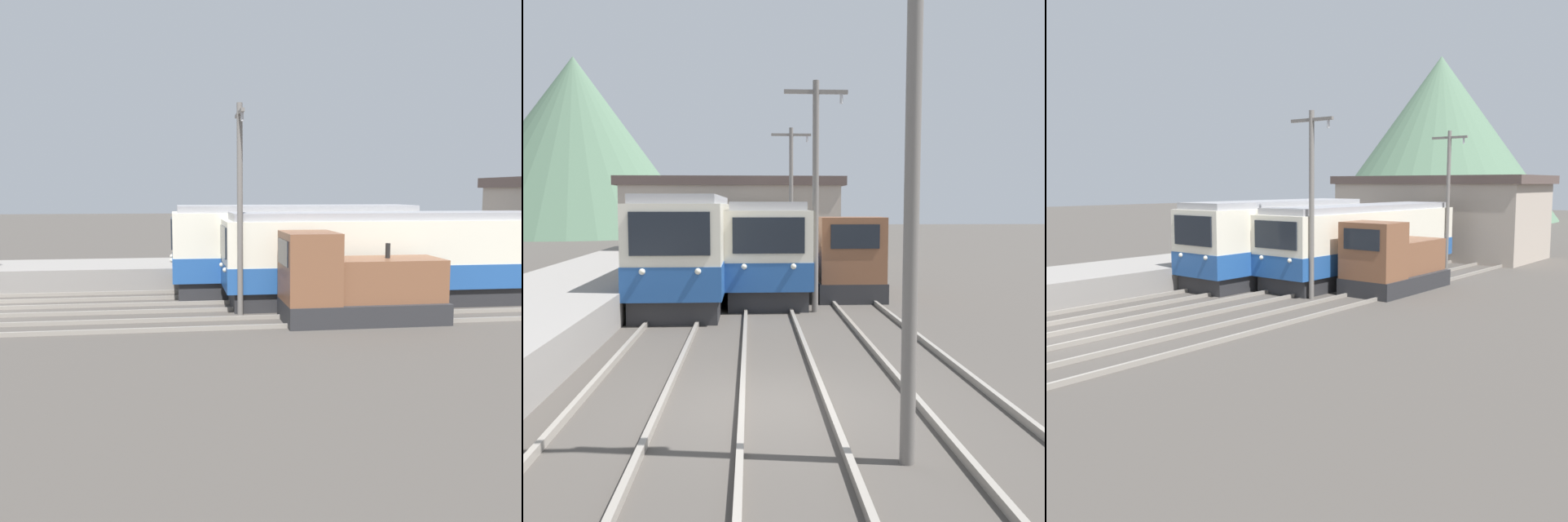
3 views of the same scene
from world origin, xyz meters
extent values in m
plane|color=#47423D|center=(0.00, 0.00, 0.00)|extent=(200.00, 200.00, 0.00)
cube|color=gray|center=(-0.52, 0.00, 0.07)|extent=(0.10, 60.00, 0.14)
cube|color=gray|center=(0.92, 0.00, 0.07)|extent=(0.10, 60.00, 0.14)
cube|color=gray|center=(2.48, 0.00, 0.07)|extent=(0.10, 60.00, 0.14)
cube|color=gray|center=(3.92, 0.00, 0.07)|extent=(0.10, 60.00, 0.14)
cube|color=#28282B|center=(-2.60, 12.07, 0.35)|extent=(2.58, 9.89, 0.70)
cube|color=silver|center=(-2.60, 12.07, 2.08)|extent=(2.80, 10.31, 2.76)
cube|color=#235199|center=(-2.60, 12.07, 1.20)|extent=(2.84, 10.35, 0.99)
cube|color=black|center=(-2.60, 6.89, 2.63)|extent=(2.24, 0.06, 1.21)
sphere|color=silver|center=(-3.37, 6.88, 1.58)|extent=(0.18, 0.18, 0.18)
sphere|color=silver|center=(-1.83, 6.88, 1.58)|extent=(0.18, 0.18, 0.18)
cube|color=#939399|center=(-2.60, 12.07, 3.60)|extent=(2.46, 9.89, 0.28)
cube|color=#28282B|center=(0.20, 15.22, 0.35)|extent=(2.58, 12.32, 0.70)
cube|color=silver|center=(0.20, 15.22, 1.97)|extent=(2.80, 12.83, 2.55)
cube|color=#235199|center=(0.20, 15.22, 1.16)|extent=(2.84, 12.87, 0.92)
cube|color=black|center=(0.20, 8.78, 2.48)|extent=(2.24, 0.06, 1.12)
sphere|color=silver|center=(-0.57, 8.77, 1.52)|extent=(0.18, 0.18, 0.18)
sphere|color=silver|center=(0.97, 8.77, 1.52)|extent=(0.18, 0.18, 0.18)
cube|color=#939399|center=(0.20, 15.22, 3.39)|extent=(2.46, 12.32, 0.28)
cube|color=#28282B|center=(3.20, 13.17, 0.35)|extent=(2.40, 5.35, 0.70)
cube|color=brown|center=(3.20, 11.35, 1.85)|extent=(2.28, 1.71, 2.30)
cube|color=black|center=(3.20, 10.47, 2.36)|extent=(1.68, 0.04, 0.83)
cube|color=brown|center=(3.20, 14.03, 1.40)|extent=(1.92, 3.54, 1.40)
cylinder|color=black|center=(3.20, 14.03, 2.35)|extent=(0.16, 0.16, 0.50)
cylinder|color=slate|center=(1.70, 9.24, 3.64)|extent=(0.20, 0.20, 7.29)
cube|color=slate|center=(1.70, 9.24, 6.94)|extent=(2.00, 0.12, 0.12)
cylinder|color=#B2B2B7|center=(2.50, 9.24, 6.74)|extent=(0.10, 0.10, 0.30)
cylinder|color=slate|center=(1.70, 20.83, 3.64)|extent=(0.20, 0.20, 7.29)
cube|color=slate|center=(1.70, 20.83, 6.94)|extent=(2.00, 0.12, 0.12)
cylinder|color=#B2B2B7|center=(2.50, 20.83, 6.74)|extent=(0.10, 0.10, 0.30)
cube|color=#AD9E8E|center=(-1.43, 26.00, 2.25)|extent=(12.00, 6.00, 4.51)
cube|color=#51423D|center=(-1.43, 26.00, 4.76)|extent=(12.60, 6.30, 0.50)
cone|color=#517056|center=(-20.80, 63.37, 10.30)|extent=(29.67, 29.67, 20.60)
camera|label=1|loc=(22.60, 6.95, 4.31)|focal=42.00mm
camera|label=2|loc=(-0.36, -10.07, 3.41)|focal=42.00mm
camera|label=3|loc=(16.59, -9.21, 4.51)|focal=42.00mm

